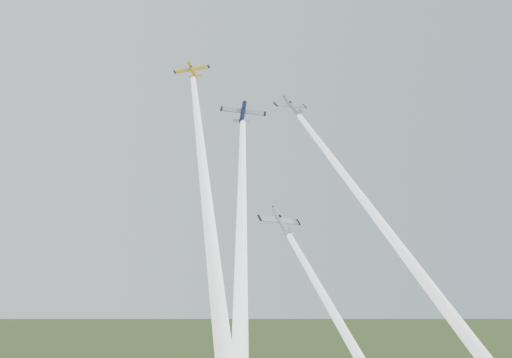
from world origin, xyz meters
The scene contains 7 objects.
plane_yellow centered at (-7.95, 5.52, 113.22)m, with size 6.64×6.59×1.04m, color #EDB114, non-canonical shape.
smoke_trail_yellow centered at (-12.72, -19.76, 85.93)m, with size 2.22×2.22×68.60m, color white, non-canonical shape.
plane_navy centered at (-0.56, -1.25, 104.44)m, with size 8.07×8.00×1.26m, color #0C1836, non-canonical shape.
smoke_trail_navy centered at (-8.55, -22.04, 80.80)m, with size 2.22×2.22×58.56m, color white, non-canonical shape.
plane_silver_right centered at (11.50, 4.27, 107.99)m, with size 7.46×7.40×1.17m, color #AFB6BE, non-canonical shape.
smoke_trail_silver_right centered at (17.33, -20.23, 81.27)m, with size 2.22×2.22×67.04m, color white, non-canonical shape.
plane_silver_low centered at (3.31, -8.70, 84.84)m, with size 8.00×7.93×1.25m, color silver, non-canonical shape.
Camera 1 is at (-39.02, -103.66, 77.22)m, focal length 45.00 mm.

